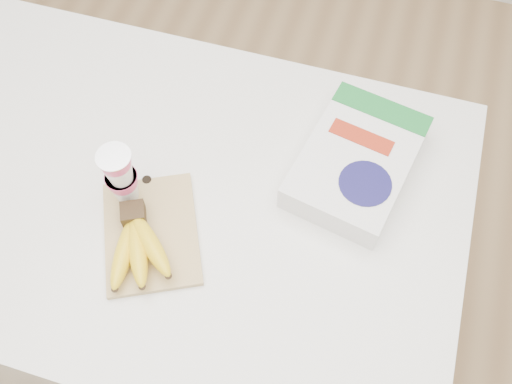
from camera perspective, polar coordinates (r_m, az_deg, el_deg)
room at (r=0.94m, az=-12.57°, el=12.01°), size 4.00×4.00×4.00m
table at (r=1.67m, az=-6.90°, el=-8.03°), size 1.29×0.86×0.97m
cutting_board at (r=1.19m, az=-10.44°, el=-4.05°), size 0.28×0.31×0.01m
bananas at (r=1.15m, az=-11.81°, el=-5.25°), size 0.17×0.20×0.06m
yogurt_stack at (r=1.16m, az=-13.40°, el=1.62°), size 0.07×0.07×0.16m
cereal_box at (r=1.24m, az=10.02°, el=3.01°), size 0.28×0.36×0.07m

